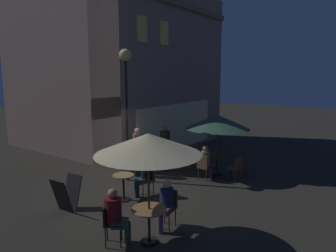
# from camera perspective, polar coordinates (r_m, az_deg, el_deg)

# --- Properties ---
(ground_plane) EXTENTS (60.00, 60.00, 0.00)m
(ground_plane) POSITION_cam_1_polar(r_m,az_deg,el_deg) (9.88, -7.18, -12.01)
(ground_plane) COLOR #2A2721
(cafe_building) EXTENTS (8.10, 8.34, 7.55)m
(cafe_building) POSITION_cam_1_polar(r_m,az_deg,el_deg) (14.54, -9.24, 10.00)
(cafe_building) COLOR gray
(cafe_building) RESTS_ON ground
(street_lamp_near_corner) EXTENTS (0.40, 0.40, 4.45)m
(street_lamp_near_corner) POSITION_cam_1_polar(r_m,az_deg,el_deg) (10.27, -7.86, 8.17)
(street_lamp_near_corner) COLOR black
(street_lamp_near_corner) RESTS_ON ground
(menu_sandwich_board) EXTENTS (0.69, 0.59, 0.92)m
(menu_sandwich_board) POSITION_cam_1_polar(r_m,az_deg,el_deg) (8.81, -18.31, -11.86)
(menu_sandwich_board) COLOR black
(menu_sandwich_board) RESTS_ON ground
(cafe_table_0) EXTENTS (0.76, 0.76, 0.78)m
(cafe_table_0) POSITION_cam_1_polar(r_m,az_deg,el_deg) (6.89, -3.55, -16.64)
(cafe_table_0) COLOR black
(cafe_table_0) RESTS_ON ground
(cafe_table_1) EXTENTS (0.72, 0.72, 0.72)m
(cafe_table_1) POSITION_cam_1_polar(r_m,az_deg,el_deg) (11.34, 9.00, -6.44)
(cafe_table_1) COLOR black
(cafe_table_1) RESTS_ON ground
(cafe_table_2) EXTENTS (0.62, 0.62, 0.76)m
(cafe_table_2) POSITION_cam_1_polar(r_m,az_deg,el_deg) (9.13, -8.27, -10.47)
(cafe_table_2) COLOR black
(cafe_table_2) RESTS_ON ground
(patio_umbrella_0) EXTENTS (2.25, 2.25, 2.42)m
(patio_umbrella_0) POSITION_cam_1_polar(r_m,az_deg,el_deg) (6.35, -3.70, -3.42)
(patio_umbrella_0) COLOR black
(patio_umbrella_0) RESTS_ON ground
(patio_umbrella_1) EXTENTS (2.29, 2.29, 2.22)m
(patio_umbrella_1) POSITION_cam_1_polar(r_m,az_deg,el_deg) (11.03, 9.19, 0.76)
(patio_umbrella_1) COLOR black
(patio_umbrella_1) RESTS_ON ground
(cafe_chair_0) EXTENTS (0.42, 0.42, 0.91)m
(cafe_chair_0) POSITION_cam_1_polar(r_m,az_deg,el_deg) (7.56, 0.07, -14.36)
(cafe_chair_0) COLOR brown
(cafe_chair_0) RESTS_ON ground
(cafe_chair_1) EXTENTS (0.55, 0.55, 0.90)m
(cafe_chair_1) POSITION_cam_1_polar(r_m,az_deg,el_deg) (6.94, -10.84, -16.80)
(cafe_chair_1) COLOR black
(cafe_chair_1) RESTS_ON ground
(cafe_chair_2) EXTENTS (0.47, 0.47, 0.85)m
(cafe_chair_2) POSITION_cam_1_polar(r_m,az_deg,el_deg) (10.85, 12.62, -7.33)
(cafe_chair_2) COLOR brown
(cafe_chair_2) RESTS_ON ground
(cafe_chair_3) EXTENTS (0.53, 0.53, 0.96)m
(cafe_chair_3) POSITION_cam_1_polar(r_m,az_deg,el_deg) (11.86, 6.28, -5.45)
(cafe_chair_3) COLOR brown
(cafe_chair_3) RESTS_ON ground
(cafe_chair_4) EXTENTS (0.47, 0.47, 0.93)m
(cafe_chair_4) POSITION_cam_1_polar(r_m,az_deg,el_deg) (10.69, 6.66, -7.22)
(cafe_chair_4) COLOR #4F3C22
(cafe_chair_4) RESTS_ON ground
(cafe_chair_5) EXTENTS (0.57, 0.57, 0.87)m
(cafe_chair_5) POSITION_cam_1_polar(r_m,az_deg,el_deg) (9.39, -3.62, -9.65)
(cafe_chair_5) COLOR brown
(cafe_chair_5) RESTS_ON ground
(patron_seated_0) EXTENTS (0.53, 0.36, 1.19)m
(patron_seated_0) POSITION_cam_1_polar(r_m,az_deg,el_deg) (7.40, -0.49, -13.88)
(patron_seated_0) COLOR #63406C
(patron_seated_0) RESTS_ON ground
(patron_seated_1) EXTENTS (0.53, 0.55, 1.25)m
(patron_seated_1) POSITION_cam_1_polar(r_m,az_deg,el_deg) (6.86, -9.77, -15.65)
(patron_seated_1) COLOR #233E35
(patron_seated_1) RESTS_ON ground
(patron_seated_2) EXTENTS (0.52, 0.35, 1.22)m
(patron_seated_2) POSITION_cam_1_polar(r_m,az_deg,el_deg) (10.77, 7.15, -6.33)
(patron_seated_2) COLOR #592E6F
(patron_seated_2) RESTS_ON ground
(patron_seated_3) EXTENTS (0.51, 0.44, 1.24)m
(patron_seated_3) POSITION_cam_1_polar(r_m,az_deg,el_deg) (9.28, -4.46, -8.78)
(patron_seated_3) COLOR #222B45
(patron_seated_3) RESTS_ON ground
(patron_standing_4) EXTENTS (0.34, 0.34, 1.76)m
(patron_standing_4) POSITION_cam_1_polar(r_m,az_deg,el_deg) (11.04, -5.66, -4.81)
(patron_standing_4) COLOR black
(patron_standing_4) RESTS_ON ground
(patron_standing_5) EXTENTS (0.37, 0.37, 1.72)m
(patron_standing_5) POSITION_cam_1_polar(r_m,az_deg,el_deg) (11.55, -0.56, -4.26)
(patron_standing_5) COLOR #491119
(patron_standing_5) RESTS_ON ground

